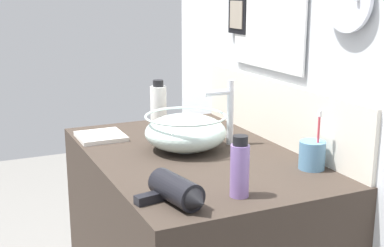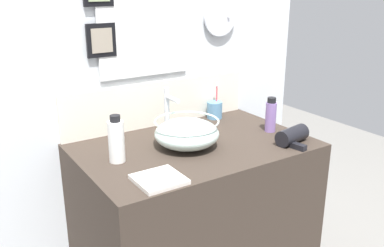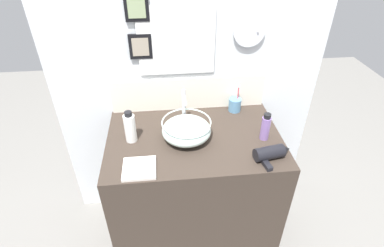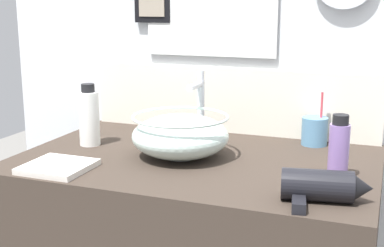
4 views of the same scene
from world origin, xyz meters
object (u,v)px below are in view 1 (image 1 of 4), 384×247
object	(u,v)px
faucet	(227,108)
hand_towel	(101,136)
glass_bowl_sink	(186,132)
toothbrush_cup	(312,155)
spray_bottle	(240,168)
lotion_bottle	(158,106)
hair_drier	(178,192)

from	to	relation	value
faucet	hand_towel	size ratio (longest dim) A/B	1.37
glass_bowl_sink	toothbrush_cup	bearing A→B (deg)	38.41
glass_bowl_sink	spray_bottle	size ratio (longest dim) A/B	1.67
toothbrush_cup	spray_bottle	bearing A→B (deg)	-71.77
lotion_bottle	glass_bowl_sink	bearing A→B (deg)	-4.06
toothbrush_cup	hand_towel	size ratio (longest dim) A/B	1.11
spray_bottle	lotion_bottle	xyz separation A→B (m)	(-0.76, 0.06, 0.01)
glass_bowl_sink	hand_towel	size ratio (longest dim) A/B	1.66
hand_towel	faucet	bearing A→B (deg)	55.88
hair_drier	toothbrush_cup	bearing A→B (deg)	100.42
glass_bowl_sink	spray_bottle	world-z (taller)	spray_bottle
spray_bottle	lotion_bottle	size ratio (longest dim) A/B	0.87
toothbrush_cup	hand_towel	bearing A→B (deg)	-140.46
spray_bottle	hand_towel	size ratio (longest dim) A/B	0.99
hair_drier	lotion_bottle	distance (m)	0.79
glass_bowl_sink	faucet	bearing A→B (deg)	90.00
spray_bottle	hair_drier	bearing A→B (deg)	-94.62
toothbrush_cup	lotion_bottle	distance (m)	0.71
faucet	hair_drier	xyz separation A→B (m)	(0.43, -0.37, -0.10)
toothbrush_cup	hand_towel	distance (m)	0.79
spray_bottle	hand_towel	bearing A→B (deg)	-165.23
hand_towel	glass_bowl_sink	bearing A→B (deg)	40.97
hair_drier	toothbrush_cup	distance (m)	0.49
faucet	hand_towel	distance (m)	0.48
hair_drier	spray_bottle	distance (m)	0.18
glass_bowl_sink	hair_drier	size ratio (longest dim) A/B	1.33
faucet	lotion_bottle	distance (m)	0.35
hair_drier	toothbrush_cup	size ratio (longest dim) A/B	1.13
lotion_bottle	spray_bottle	bearing A→B (deg)	-4.76
toothbrush_cup	lotion_bottle	bearing A→B (deg)	-159.23
toothbrush_cup	lotion_bottle	world-z (taller)	lotion_bottle
glass_bowl_sink	toothbrush_cup	world-z (taller)	toothbrush_cup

